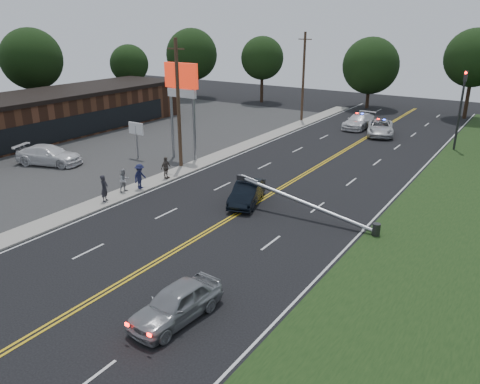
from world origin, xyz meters
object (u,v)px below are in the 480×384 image
Objects in this scene: waiting_sedan at (176,303)px; emergency_b at (359,121)px; bystander_a at (104,188)px; traffic_signal at (461,104)px; fallen_streetlight at (312,206)px; emergency_a at (380,128)px; bystander_c at (140,176)px; crashed_sedan at (247,193)px; bystander_b at (124,180)px; small_sign at (136,132)px; utility_pole_mid at (178,104)px; utility_pole_far at (303,77)px; bystander_d at (166,168)px; pylon_sign at (182,88)px; parked_car at (49,155)px.

emergency_b is at bearing 103.65° from waiting_sedan.
emergency_b is 31.27m from bystander_a.
fallen_streetlight is at bearing -100.59° from traffic_signal.
emergency_a reaches higher than waiting_sedan.
crashed_sedan is at bearing -83.67° from bystander_c.
bystander_b is (-12.71, -2.78, 0.02)m from fallen_streetlight.
traffic_signal is 34.39m from waiting_sedan.
small_sign is 5.53m from utility_pole_mid.
bystander_c is (5.95, -5.75, -1.33)m from small_sign.
waiting_sedan is 14.07m from bystander_a.
bystander_c reaches higher than bystander_b.
traffic_signal reaches higher than crashed_sedan.
crashed_sedan is at bearing -71.32° from utility_pole_far.
emergency_b is at bearing 129.46° from emergency_a.
bystander_c is at bearing 179.02° from bystander_d.
fallen_streetlight is at bearing -74.33° from emergency_b.
utility_pole_mid reaches higher than small_sign.
bystander_d is at bearing -25.25° from bystander_a.
emergency_a is at bearing 63.43° from utility_pole_mid.
emergency_a is 3.10× the size of bystander_a.
utility_pole_mid is at bearing 138.73° from crashed_sedan.
fallen_streetlight is 0.94× the size of utility_pole_far.
pylon_sign is 4.82× the size of bystander_d.
pylon_sign is 1.89× the size of waiting_sedan.
small_sign is at bearing 142.81° from waiting_sedan.
bystander_b reaches higher than crashed_sedan.
fallen_streetlight is at bearing 93.12° from waiting_sedan.
waiting_sedan is (4.38, -12.12, 0.00)m from crashed_sedan.
bystander_c is at bearing -44.03° from small_sign.
fallen_streetlight is 0.94× the size of utility_pole_mid.
bystander_a is (10.54, -3.46, 0.21)m from parked_car.
small_sign is at bearing 180.00° from utility_pole_mid.
bystander_b is (10.24, -1.44, 0.14)m from parked_car.
crashed_sedan is (-4.66, 0.18, -0.20)m from fallen_streetlight.
pylon_sign is 12.21m from parked_car.
fallen_streetlight is 12.36m from bystander_c.
utility_pole_mid is 2.36× the size of waiting_sedan.
traffic_signal is 11.71m from emergency_b.
waiting_sedan is (17.90, -15.94, -1.61)m from small_sign.
small_sign is at bearing 9.89° from bystander_a.
bystander_a is (0.98, -8.79, -4.08)m from utility_pole_mid.
utility_pole_far is 11.07m from emergency_a.
traffic_signal is at bearing -32.24° from emergency_a.
parked_car is at bearing 167.10° from crashed_sedan.
bystander_b is (-9.30, -26.74, 0.17)m from emergency_a.
bystander_c is at bearing -72.45° from pylon_sign.
small_sign is at bearing 37.93° from bystander_c.
traffic_signal reaches higher than small_sign.
bystander_c is (10.71, -0.42, 0.21)m from parked_car.
bystander_a is at bearing -56.68° from small_sign.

